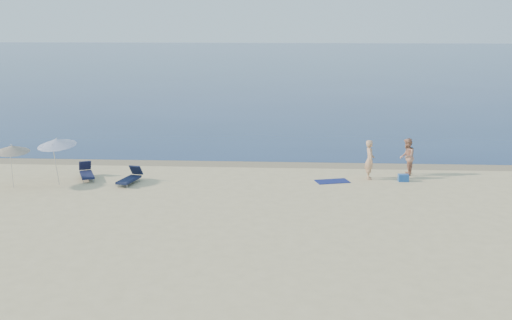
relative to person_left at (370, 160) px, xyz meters
The scene contains 11 objects.
sea 83.60m from the person_left, 93.14° to the left, with size 240.00×160.00×0.01m, color #0C2049.
wet_sand_strip 5.48m from the person_left, 147.93° to the left, with size 240.00×1.60×0.00m, color #847254.
person_left is the anchor object (origin of this frame).
person_right 2.15m from the person_left, 24.34° to the left, with size 0.92×0.72×1.89m, color tan.
beach_towel 2.18m from the person_left, 160.64° to the right, with size 1.59×0.88×0.03m, color #101751.
white_bag 1.93m from the person_left, 11.51° to the right, with size 0.32×0.27×0.27m, color white.
blue_cooler 1.84m from the person_left, 13.32° to the right, with size 0.49×0.35×0.35m, color #1C4C99.
umbrella_near 15.09m from the person_left, behind, with size 2.33×2.35×2.38m.
umbrella_far 17.04m from the person_left, behind, with size 2.01×2.02×2.13m.
lounger_left 14.00m from the person_left, behind, with size 1.25×1.88×0.79m.
lounger_right 11.70m from the person_left, behind, with size 0.96×1.86×0.78m.
Camera 1 is at (0.90, -14.49, 7.87)m, focal length 45.00 mm.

